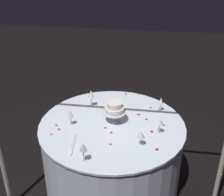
% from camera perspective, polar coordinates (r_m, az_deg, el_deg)
% --- Properties ---
extents(ground_plane, '(12.00, 12.00, 0.00)m').
position_cam_1_polar(ground_plane, '(3.27, -0.00, -15.97)').
color(ground_plane, black).
extents(decorative_arch, '(1.89, 0.06, 2.26)m').
position_cam_1_polar(decorative_arch, '(2.08, -1.82, 4.62)').
color(decorative_arch, '#B7B29E').
rests_on(decorative_arch, ground).
extents(main_table, '(1.37, 1.37, 0.74)m').
position_cam_1_polar(main_table, '(3.02, -0.00, -10.92)').
color(main_table, silver).
rests_on(main_table, ground).
extents(tiered_cake, '(0.22, 0.22, 0.21)m').
position_cam_1_polar(tiered_cake, '(2.77, 0.48, -2.07)').
color(tiered_cake, silver).
rests_on(tiered_cake, main_table).
extents(wine_glass_0, '(0.06, 0.06, 0.15)m').
position_cam_1_polar(wine_glass_0, '(3.00, 9.35, -0.67)').
color(wine_glass_0, silver).
rests_on(wine_glass_0, main_table).
extents(wine_glass_1, '(0.06, 0.06, 0.18)m').
position_cam_1_polar(wine_glass_1, '(2.30, -5.54, -9.48)').
color(wine_glass_1, silver).
rests_on(wine_glass_1, main_table).
extents(wine_glass_2, '(0.06, 0.06, 0.16)m').
position_cam_1_polar(wine_glass_2, '(2.75, -8.00, -3.14)').
color(wine_glass_2, silver).
rests_on(wine_glass_2, main_table).
extents(wine_glass_3, '(0.06, 0.06, 0.15)m').
position_cam_1_polar(wine_glass_3, '(2.64, 9.15, -4.60)').
color(wine_glass_3, silver).
rests_on(wine_glass_3, main_table).
extents(wine_glass_4, '(0.06, 0.06, 0.18)m').
position_cam_1_polar(wine_glass_4, '(3.03, -4.02, 0.67)').
color(wine_glass_4, silver).
rests_on(wine_glass_4, main_table).
extents(wine_glass_5, '(0.07, 0.07, 0.14)m').
position_cam_1_polar(wine_glass_5, '(2.49, 5.58, -7.09)').
color(wine_glass_5, silver).
rests_on(wine_glass_5, main_table).
extents(cake_knife, '(0.05, 0.30, 0.01)m').
position_cam_1_polar(cake_knife, '(2.54, -7.55, -9.16)').
color(cake_knife, silver).
rests_on(cake_knife, main_table).
extents(rose_petal_0, '(0.04, 0.05, 0.00)m').
position_cam_1_polar(rose_petal_0, '(2.51, 8.61, -9.71)').
color(rose_petal_0, red).
rests_on(rose_petal_0, main_table).
extents(rose_petal_1, '(0.03, 0.02, 0.00)m').
position_cam_1_polar(rose_petal_1, '(2.82, 9.95, -5.17)').
color(rose_petal_1, red).
rests_on(rose_petal_1, main_table).
extents(rose_petal_2, '(0.03, 0.02, 0.00)m').
position_cam_1_polar(rose_petal_2, '(2.88, 6.61, -4.08)').
color(rose_petal_2, red).
rests_on(rose_petal_2, main_table).
extents(rose_petal_3, '(0.04, 0.03, 0.00)m').
position_cam_1_polar(rose_petal_3, '(2.95, 5.10, -3.15)').
color(rose_petal_3, red).
rests_on(rose_petal_3, main_table).
extents(rose_petal_4, '(0.03, 0.03, 0.00)m').
position_cam_1_polar(rose_petal_4, '(2.71, -11.55, -6.83)').
color(rose_petal_4, red).
rests_on(rose_petal_4, main_table).
extents(rose_petal_5, '(0.03, 0.02, 0.00)m').
position_cam_1_polar(rose_petal_5, '(2.74, -1.29, -5.74)').
color(rose_petal_5, red).
rests_on(rose_petal_5, main_table).
extents(rose_petal_6, '(0.02, 0.03, 0.00)m').
position_cam_1_polar(rose_petal_6, '(3.08, 7.42, -1.86)').
color(rose_petal_6, red).
rests_on(rose_petal_6, main_table).
extents(rose_petal_7, '(0.04, 0.05, 0.00)m').
position_cam_1_polar(rose_petal_7, '(2.72, 7.65, -6.41)').
color(rose_petal_7, red).
rests_on(rose_petal_7, main_table).
extents(rose_petal_8, '(0.04, 0.04, 0.00)m').
position_cam_1_polar(rose_petal_8, '(2.77, -10.14, -5.94)').
color(rose_petal_8, red).
rests_on(rose_petal_8, main_table).
extents(rose_petal_9, '(0.03, 0.03, 0.00)m').
position_cam_1_polar(rose_petal_9, '(2.83, -10.64, -5.14)').
color(rose_petal_9, red).
rests_on(rose_petal_9, main_table).
extents(rose_petal_10, '(0.03, 0.03, 0.00)m').
position_cam_1_polar(rose_petal_10, '(2.54, -0.28, -8.85)').
color(rose_petal_10, red).
rests_on(rose_petal_10, main_table).
extents(rose_petal_11, '(0.02, 0.03, 0.00)m').
position_cam_1_polar(rose_petal_11, '(3.00, -0.18, -2.53)').
color(rose_petal_11, red).
rests_on(rose_petal_11, main_table).
extents(rose_petal_12, '(0.03, 0.04, 0.00)m').
position_cam_1_polar(rose_petal_12, '(2.68, -0.12, -6.63)').
color(rose_petal_12, red).
rests_on(rose_petal_12, main_table).
extents(rose_petal_13, '(0.04, 0.04, 0.00)m').
position_cam_1_polar(rose_petal_13, '(3.33, 2.67, 0.80)').
color(rose_petal_13, red).
rests_on(rose_petal_13, main_table).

